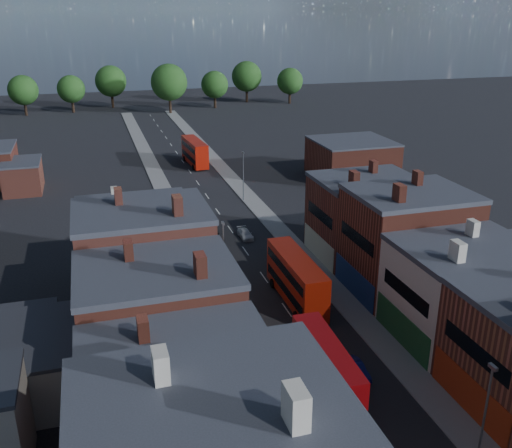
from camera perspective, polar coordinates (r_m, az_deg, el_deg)
pavement_west at (r=81.22m, az=-7.38°, el=-0.49°), size 3.00×200.00×0.12m
pavement_east at (r=84.02m, az=1.39°, el=0.41°), size 3.00×200.00×0.12m
terrace_west at (r=33.96m, az=-6.18°, el=-21.41°), size 12.00×80.00×13.00m
lamp_post_1 at (r=41.88m, az=21.98°, el=-16.85°), size 0.25×0.70×8.12m
lamp_post_2 at (r=61.48m, az=-3.26°, el=-2.81°), size 0.25×0.70×8.12m
lamp_post_3 at (r=91.37m, az=-1.29°, el=5.16°), size 0.25×0.70×8.12m
bus_0 at (r=47.05m, az=7.05°, el=-14.14°), size 2.95×10.58×4.54m
bus_1 at (r=60.11m, az=4.05°, el=-5.44°), size 3.02×11.84×5.11m
bus_2 at (r=114.52m, az=-6.15°, el=7.21°), size 3.46×11.66×4.97m
car_1 at (r=50.61m, az=9.97°, el=-14.09°), size 1.32×3.56×1.16m
car_2 at (r=78.27m, az=-4.85°, el=-0.75°), size 2.80×5.04×1.33m
car_3 at (r=77.45m, az=-1.08°, el=-1.00°), size 1.66×3.86×1.11m
ped_1 at (r=49.71m, az=-1.45°, el=-13.84°), size 0.97×0.70×1.80m
ped_3 at (r=63.36m, az=6.99°, el=-5.89°), size 0.71×1.11×1.75m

